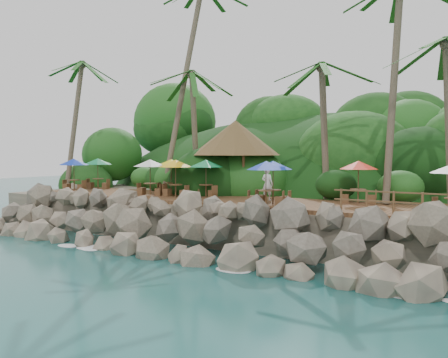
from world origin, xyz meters
The scene contains 12 objects.
ground centered at (0.00, 0.00, 0.00)m, with size 140.00×140.00×0.00m, color #19514F.
land_base centered at (0.00, 16.00, 1.05)m, with size 32.00×25.20×2.10m, color gray.
jungle_hill centered at (0.00, 23.50, 0.00)m, with size 44.80×28.00×15.40m, color #143811.
seawall centered at (0.00, 2.00, 1.15)m, with size 29.00×4.00×2.30m, color gray, non-canonical shape.
terrace centered at (0.00, 6.00, 2.20)m, with size 26.00×5.00×0.20m, color brown.
jungle_foliage centered at (0.00, 15.00, 0.00)m, with size 44.00×16.00×12.00m, color #143811, non-canonical shape.
foam_line centered at (0.00, 0.30, 0.03)m, with size 25.20×0.80×0.06m.
palms centered at (0.00, 8.73, 11.90)m, with size 31.80×6.93×15.30m.
palapa centered at (-1.36, 9.47, 5.79)m, with size 5.63×5.63×4.60m.
dining_clusters centered at (-1.12, 5.88, 4.09)m, with size 25.59×5.19×2.16m.
railing centered at (10.25, 3.65, 2.91)m, with size 6.10×0.10×1.00m.
waiter centered at (2.43, 6.53, 3.18)m, with size 0.64×0.42×1.75m, color silver.
Camera 1 is at (14.34, -16.54, 4.86)m, focal length 38.64 mm.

